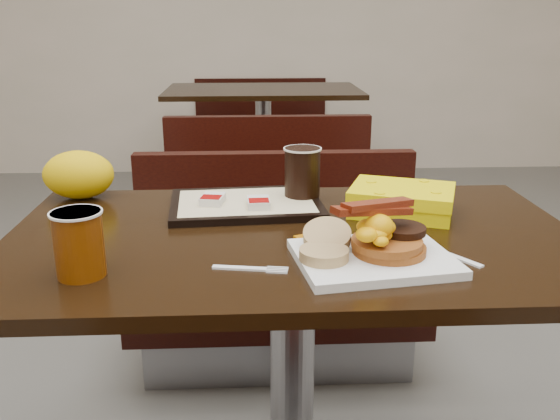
{
  "coord_description": "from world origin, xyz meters",
  "views": [
    {
      "loc": [
        -0.09,
        -1.18,
        1.19
      ],
      "look_at": [
        -0.03,
        0.01,
        0.8
      ],
      "focal_mm": 38.48,
      "sensor_mm": 36.0,
      "label": 1
    }
  ],
  "objects": [
    {
      "name": "table_near",
      "position": [
        0.0,
        0.0,
        0.38
      ],
      "size": [
        1.2,
        0.7,
        0.75
      ],
      "primitive_type": null,
      "color": "black",
      "rests_on": "floor"
    },
    {
      "name": "bench_near_n",
      "position": [
        0.0,
        0.7,
        0.36
      ],
      "size": [
        1.0,
        0.46,
        0.72
      ],
      "primitive_type": null,
      "color": "black",
      "rests_on": "floor"
    },
    {
      "name": "table_far",
      "position": [
        0.0,
        2.6,
        0.38
      ],
      "size": [
        1.2,
        0.7,
        0.75
      ],
      "primitive_type": null,
      "color": "black",
      "rests_on": "floor"
    },
    {
      "name": "bench_far_s",
      "position": [
        0.0,
        1.9,
        0.36
      ],
      "size": [
        1.0,
        0.46,
        0.72
      ],
      "primitive_type": null,
      "color": "black",
      "rests_on": "floor"
    },
    {
      "name": "bench_far_n",
      "position": [
        0.0,
        3.3,
        0.36
      ],
      "size": [
        1.0,
        0.46,
        0.72
      ],
      "primitive_type": null,
      "color": "black",
      "rests_on": "floor"
    },
    {
      "name": "platter",
      "position": [
        0.14,
        -0.16,
        0.76
      ],
      "size": [
        0.31,
        0.26,
        0.02
      ],
      "primitive_type": "cube",
      "rotation": [
        0.0,
        0.0,
        0.15
      ],
      "color": "white",
      "rests_on": "table_near"
    },
    {
      "name": "pancake_stack",
      "position": [
        0.17,
        -0.15,
        0.78
      ],
      "size": [
        0.17,
        0.17,
        0.03
      ],
      "primitive_type": "cylinder",
      "rotation": [
        0.0,
        0.0,
        -0.33
      ],
      "color": "#924D18",
      "rests_on": "platter"
    },
    {
      "name": "sausage_patty",
      "position": [
        0.2,
        -0.13,
        0.8
      ],
      "size": [
        0.09,
        0.09,
        0.01
      ],
      "primitive_type": "cylinder",
      "rotation": [
        0.0,
        0.0,
        0.06
      ],
      "color": "black",
      "rests_on": "pancake_stack"
    },
    {
      "name": "scrambled_eggs",
      "position": [
        0.14,
        -0.17,
        0.82
      ],
      "size": [
        0.1,
        0.09,
        0.05
      ],
      "primitive_type": "ellipsoid",
      "rotation": [
        0.0,
        0.0,
        -0.12
      ],
      "color": "#E0A904",
      "rests_on": "pancake_stack"
    },
    {
      "name": "bacon_strips",
      "position": [
        0.13,
        -0.15,
        0.85
      ],
      "size": [
        0.18,
        0.14,
        0.01
      ],
      "primitive_type": null,
      "rotation": [
        0.0,
        0.0,
        0.45
      ],
      "color": "#471005",
      "rests_on": "scrambled_eggs"
    },
    {
      "name": "muffin_bottom",
      "position": [
        0.04,
        -0.18,
        0.78
      ],
      "size": [
        0.1,
        0.1,
        0.02
      ],
      "primitive_type": "cylinder",
      "rotation": [
        0.0,
        0.0,
        0.13
      ],
      "color": "tan",
      "rests_on": "platter"
    },
    {
      "name": "muffin_top",
      "position": [
        0.06,
        -0.12,
        0.79
      ],
      "size": [
        0.11,
        0.11,
        0.05
      ],
      "primitive_type": "cylinder",
      "rotation": [
        0.38,
        0.0,
        -0.17
      ],
      "color": "tan",
      "rests_on": "platter"
    },
    {
      "name": "coffee_cup_near",
      "position": [
        -0.39,
        -0.19,
        0.81
      ],
      "size": [
        0.09,
        0.09,
        0.12
      ],
      "primitive_type": "cylinder",
      "rotation": [
        0.0,
        0.0,
        0.08
      ],
      "color": "#994305",
      "rests_on": "table_near"
    },
    {
      "name": "fork",
      "position": [
        -0.11,
        -0.18,
        0.75
      ],
      "size": [
        0.14,
        0.05,
        0.0
      ],
      "primitive_type": null,
      "rotation": [
        0.0,
        0.0,
        -0.17
      ],
      "color": "white",
      "rests_on": "table_near"
    },
    {
      "name": "knife",
      "position": [
        0.28,
        -0.13,
        0.75
      ],
      "size": [
        0.1,
        0.14,
        0.0
      ],
      "primitive_type": "cube",
      "rotation": [
        0.0,
        0.0,
        -0.98
      ],
      "color": "white",
      "rests_on": "table_near"
    },
    {
      "name": "condiment_syrup",
      "position": [
        0.02,
        -0.04,
        0.75
      ],
      "size": [
        0.04,
        0.04,
        0.01
      ],
      "primitive_type": "cube",
      "rotation": [
        0.0,
        0.0,
        0.4
      ],
      "color": "#AE6107",
      "rests_on": "table_near"
    },
    {
      "name": "condiment_ketchup",
      "position": [
        0.05,
        0.1,
        0.75
      ],
      "size": [
        0.04,
        0.03,
        0.01
      ],
      "primitive_type": "cube",
      "rotation": [
        0.0,
        0.0,
        0.22
      ],
      "color": "#8C0504",
      "rests_on": "table_near"
    },
    {
      "name": "tray",
      "position": [
        -0.1,
        0.18,
        0.76
      ],
      "size": [
        0.37,
        0.28,
        0.02
      ],
      "primitive_type": "cube",
      "rotation": [
        0.0,
        0.0,
        0.07
      ],
      "color": "black",
      "rests_on": "table_near"
    },
    {
      "name": "hashbrown_sleeve_left",
      "position": [
        -0.18,
        0.17,
        0.78
      ],
      "size": [
        0.06,
        0.08,
        0.02
      ],
      "primitive_type": "cube",
      "rotation": [
        0.0,
        0.0,
        -0.18
      ],
      "color": "silver",
      "rests_on": "tray"
    },
    {
      "name": "hashbrown_sleeve_right",
      "position": [
        -0.07,
        0.14,
        0.78
      ],
      "size": [
        0.05,
        0.07,
        0.02
      ],
      "primitive_type": "cube",
      "rotation": [
        0.0,
        0.0,
        0.04
      ],
      "color": "silver",
      "rests_on": "tray"
    },
    {
      "name": "coffee_cup_far",
      "position": [
        0.04,
        0.23,
        0.83
      ],
      "size": [
        0.09,
        0.09,
        0.12
      ],
      "primitive_type": "cylinder",
      "rotation": [
        0.0,
        0.0,
        0.05
      ],
      "color": "black",
      "rests_on": "tray"
    },
    {
      "name": "clamshell",
      "position": [
        0.26,
        0.13,
        0.78
      ],
      "size": [
        0.28,
        0.24,
        0.06
      ],
      "primitive_type": "cube",
      "rotation": [
        0.0,
        0.0,
        -0.36
      ],
      "color": "yellow",
      "rests_on": "table_near"
    },
    {
      "name": "paper_bag",
      "position": [
        -0.51,
        0.29,
        0.81
      ],
      "size": [
        0.19,
        0.15,
        0.12
      ],
      "primitive_type": "ellipsoid",
      "rotation": [
        0.0,
        0.0,
        -0.13
      ],
      "color": "yellow",
      "rests_on": "table_near"
    }
  ]
}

